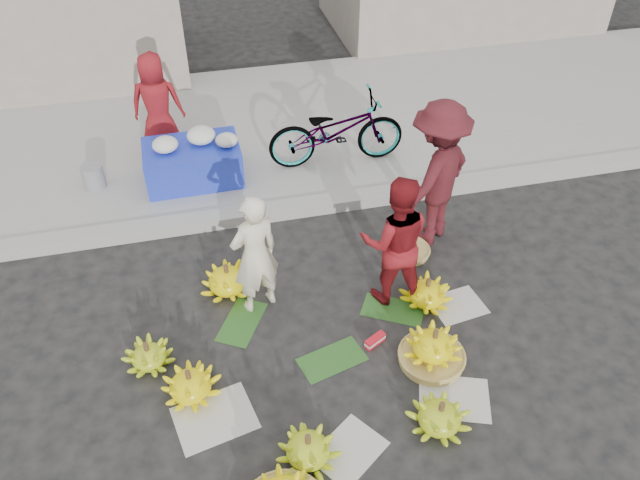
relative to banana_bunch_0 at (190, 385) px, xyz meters
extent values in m
plane|color=black|center=(1.48, 0.29, -0.15)|extent=(80.00, 80.00, 0.00)
cube|color=gray|center=(1.48, 2.49, -0.07)|extent=(40.00, 0.25, 0.15)
cube|color=gray|center=(1.48, 4.59, -0.09)|extent=(40.00, 4.00, 0.12)
cylinder|color=#4A311D|center=(0.00, 0.00, 0.13)|extent=(0.05, 0.05, 0.12)
cylinder|color=#4A311D|center=(0.92, -0.89, 0.13)|extent=(0.05, 0.05, 0.12)
cylinder|color=#4A311D|center=(2.12, -0.85, 0.13)|extent=(0.05, 0.05, 0.12)
cylinder|color=#A88946|center=(2.32, -0.15, -0.10)|extent=(0.64, 0.64, 0.09)
cylinder|color=#4A311D|center=(2.32, -0.15, 0.24)|extent=(0.05, 0.05, 0.12)
cylinder|color=#4A311D|center=(2.56, 0.62, 0.13)|extent=(0.05, 0.05, 0.12)
cylinder|color=#4A311D|center=(-0.37, 0.45, 0.09)|extent=(0.05, 0.05, 0.12)
cylinder|color=#4A311D|center=(0.50, 1.30, 0.16)|extent=(0.05, 0.05, 0.12)
cylinder|color=#A88946|center=(2.64, 1.43, -0.12)|extent=(0.66, 0.66, 0.06)
cube|color=red|center=(1.85, 0.19, -0.09)|extent=(0.24, 0.18, 0.10)
imported|color=#F1EACB|center=(0.80, 1.01, 0.56)|extent=(0.61, 0.50, 1.42)
imported|color=maroon|center=(2.22, 0.83, 0.61)|extent=(0.85, 0.73, 1.52)
imported|color=maroon|center=(2.98, 1.68, 0.75)|extent=(1.33, 1.22, 1.80)
cube|color=#1C2CB7|center=(0.33, 3.37, 0.23)|extent=(1.24, 0.78, 0.51)
ellipsoid|color=silver|center=(0.02, 3.32, 0.57)|extent=(0.33, 0.33, 0.18)
ellipsoid|color=silver|center=(0.48, 3.42, 0.59)|extent=(0.37, 0.37, 0.20)
ellipsoid|color=silver|center=(0.79, 3.27, 0.56)|extent=(0.29, 0.29, 0.16)
cylinder|color=gray|center=(-0.96, 3.50, 0.13)|extent=(0.28, 0.28, 0.31)
imported|color=maroon|center=(-0.03, 4.23, 0.68)|extent=(0.75, 0.54, 1.42)
imported|color=gray|center=(2.26, 3.36, 0.46)|extent=(0.69, 1.86, 0.97)
camera|label=1|loc=(0.35, -3.70, 4.74)|focal=35.00mm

